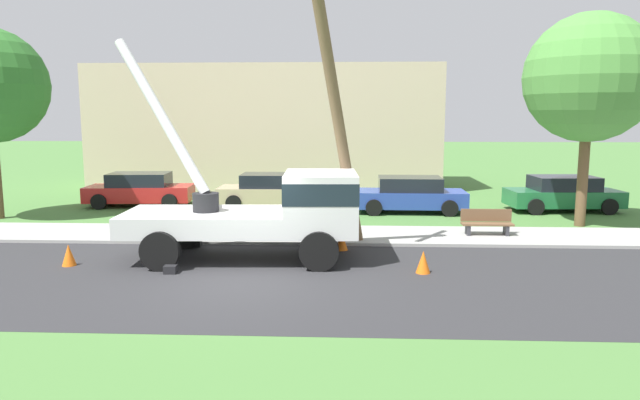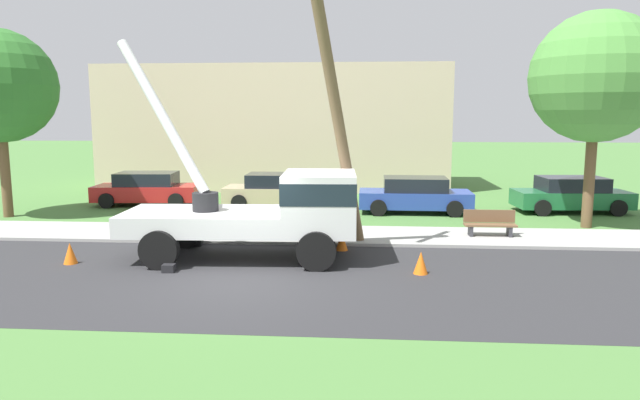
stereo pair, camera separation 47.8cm
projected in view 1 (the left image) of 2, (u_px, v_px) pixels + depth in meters
The scene contains 15 objects.
ground_plane at pixel (292, 203), 25.46m from camera, with size 120.00×120.00×0.00m, color #477538.
road_asphalt at pixel (246, 279), 13.60m from camera, with size 80.00×7.06×0.01m, color #2B2B2D.
sidewalk_strip at pixel (272, 234), 18.44m from camera, with size 80.00×2.75×0.10m, color #9E9E99.
utility_truck at pixel (272, 207), 15.34m from camera, with size 6.86×3.21×5.98m.
leaning_utility_pole at pixel (334, 95), 15.60m from camera, with size 1.98×3.21×8.63m.
traffic_cone_ahead at pixel (423, 262), 14.07m from camera, with size 0.36×0.36×0.56m, color orange.
traffic_cone_behind at pixel (69, 255), 14.77m from camera, with size 0.36×0.36×0.56m, color orange.
traffic_cone_curbside at pixel (342, 241), 16.48m from camera, with size 0.36×0.36×0.56m, color orange.
parked_sedan_red at pixel (140, 189), 24.49m from camera, with size 4.53×2.24×1.42m.
parked_sedan_tan at pixel (271, 191), 24.10m from camera, with size 4.42×2.06×1.42m.
parked_sedan_blue at pixel (410, 195), 22.88m from camera, with size 4.43×2.06×1.42m.
parked_sedan_green at pixel (563, 194), 23.15m from camera, with size 4.50×2.19×1.42m.
park_bench at pixel (487, 223), 18.14m from camera, with size 1.60×0.45×0.90m.
roadside_tree_far at pixel (589, 78), 19.39m from camera, with size 4.37×4.37×7.30m.
lowrise_building_backdrop at pixel (269, 128), 31.09m from camera, with size 18.00×6.00×6.40m, color #C6B293.
Camera 1 is at (2.36, -13.09, 3.86)m, focal length 32.11 mm.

